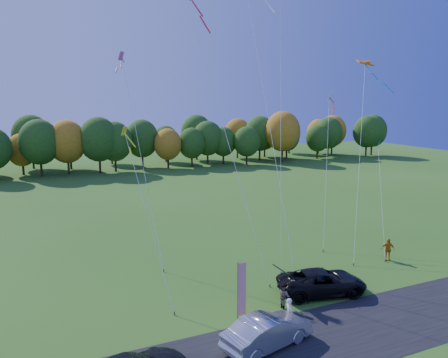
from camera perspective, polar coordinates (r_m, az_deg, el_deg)
name	(u,v)px	position (r m, az deg, el deg)	size (l,w,h in m)	color
ground	(265,310)	(27.45, 5.34, -16.69)	(160.00, 160.00, 0.00)	#265817
asphalt_strip	(303,344)	(24.50, 10.23, -20.43)	(90.00, 6.00, 0.01)	black
tree_line	(109,171)	(78.16, -14.82, 0.98)	(116.00, 12.00, 10.00)	#1E4711
black_suv	(322,282)	(29.76, 12.69, -12.98)	(2.65, 5.74, 1.59)	black
silver_sedan	(267,331)	(23.67, 5.70, -19.19)	(1.75, 5.02, 1.65)	#B5B5BA
person_tailgate_a	(289,313)	(25.45, 8.55, -16.91)	(0.63, 0.41, 1.72)	silver
person_tailgate_b	(284,296)	(27.51, 7.88, -14.86)	(0.76, 0.60, 1.57)	gray
person_east	(388,249)	(36.85, 20.61, -8.60)	(1.04, 0.43, 1.77)	#C67412
feather_flag	(241,289)	(24.22, 2.21, -14.11)	(0.53, 0.11, 4.01)	#999999
kite_delta_blue	(221,118)	(31.85, -0.37, 7.94)	(3.89, 11.29, 22.74)	#4C3F33
kite_parafoil_orange	(280,64)	(36.35, 7.39, 14.63)	(7.59, 11.64, 30.76)	#4C3F33
kite_delta_red	(263,76)	(33.48, 5.06, 13.25)	(2.59, 10.07, 23.69)	#4C3F33
kite_parafoil_rainbow	(360,152)	(38.81, 17.35, 3.35)	(9.21, 9.06, 16.40)	#4C3F33
kite_diamond_yellow	(147,214)	(27.95, -10.00, -4.54)	(1.71, 7.20, 10.95)	#4C3F33
kite_diamond_white	(327,167)	(39.84, 13.25, 1.48)	(5.58, 7.15, 13.53)	#4C3F33
kite_diamond_pink	(141,154)	(34.79, -10.83, 3.16)	(1.43, 8.98, 16.69)	#4C3F33
kite_diamond_blue_low	(381,199)	(38.22, 19.88, -2.48)	(3.61, 5.31, 9.04)	#4C3F33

